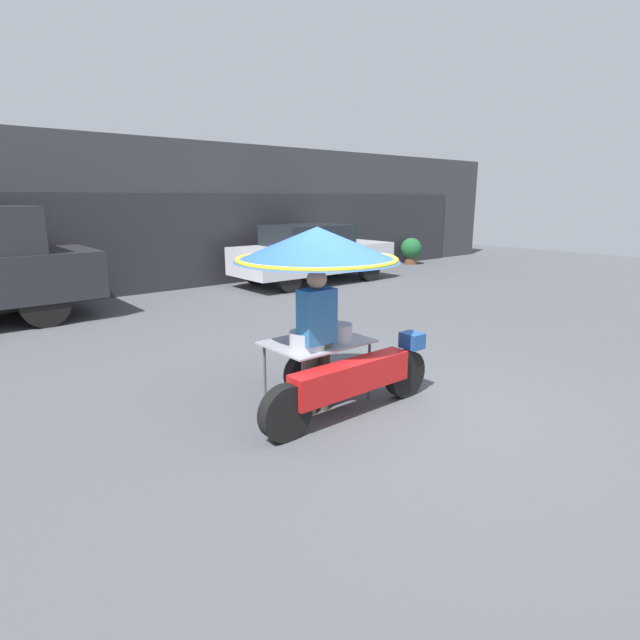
% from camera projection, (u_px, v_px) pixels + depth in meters
% --- Properties ---
extents(ground_plane, '(36.00, 36.00, 0.00)m').
position_uv_depth(ground_plane, '(391.00, 405.00, 5.54)').
color(ground_plane, '#4C4F54').
extents(shopfront_building, '(28.00, 2.06, 3.63)m').
position_uv_depth(shopfront_building, '(107.00, 217.00, 12.11)').
color(shopfront_building, '#38383D').
rests_on(shopfront_building, ground).
extents(vendor_motorcycle_cart, '(2.24, 1.77, 1.95)m').
position_uv_depth(vendor_motorcycle_cart, '(322.00, 270.00, 5.29)').
color(vendor_motorcycle_cart, black).
rests_on(vendor_motorcycle_cart, ground).
extents(vendor_person, '(0.38, 0.22, 1.54)m').
position_uv_depth(vendor_person, '(317.00, 334.00, 5.20)').
color(vendor_person, '#4C473D').
rests_on(vendor_person, ground).
extents(parked_car, '(4.43, 1.72, 1.55)m').
position_uv_depth(parked_car, '(313.00, 253.00, 13.34)').
color(parked_car, black).
rests_on(parked_car, ground).
extents(potted_plant, '(0.73, 0.73, 0.91)m').
position_uv_depth(potted_plant, '(411.00, 250.00, 17.25)').
color(potted_plant, brown).
rests_on(potted_plant, ground).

